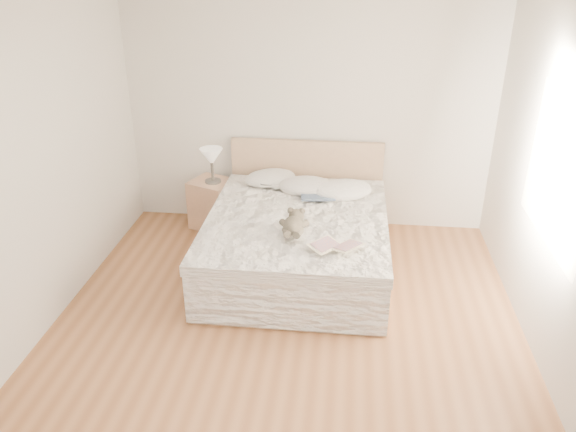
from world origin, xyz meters
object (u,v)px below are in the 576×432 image
Objects in this scene: nightstand at (213,204)px; table_lamp at (212,158)px; childrens_book at (336,246)px; bed at (298,239)px; teddy_bear at (293,232)px; photo_book at (271,184)px.

table_lamp reaches higher than nightstand.
nightstand is 2.10m from childrens_book.
bed is 0.62m from teddy_bear.
table_lamp is at bearing 143.76° from bed.
childrens_book is (0.74, -1.31, 0.00)m from photo_book.
teddy_bear is (0.00, -0.52, 0.34)m from bed.
table_lamp is 1.18× the size of teddy_bear.
childrens_book is at bearing -27.10° from teddy_bear.
nightstand is 1.79× the size of photo_book.
teddy_bear is (1.05, -1.29, 0.37)m from nightstand.
childrens_book is at bearing -60.71° from bed.
teddy_bear is (0.35, -1.12, 0.02)m from photo_book.
nightstand is 1.71m from teddy_bear.
bed is 0.87m from childrens_book.
photo_book is (0.68, -0.15, -0.21)m from table_lamp.
bed reaches higher than photo_book.
bed reaches higher than nightstand.
teddy_bear is at bearing -50.98° from nightstand.
photo_book is (-0.35, 0.60, 0.32)m from bed.
photo_book is at bearing 106.09° from teddy_bear.
childrens_book is at bearing -82.88° from photo_book.
bed is 6.49× the size of teddy_bear.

